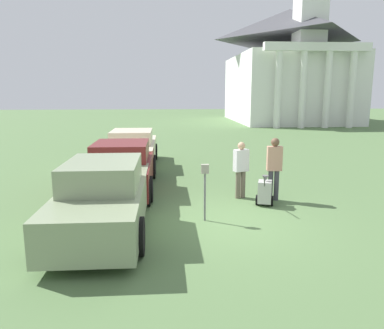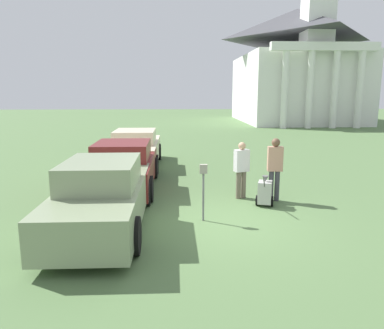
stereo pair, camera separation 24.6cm
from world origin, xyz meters
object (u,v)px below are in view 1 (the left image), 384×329
person_worker (241,167)px  person_supervisor (274,165)px  parking_meter (205,182)px  church (289,64)px  equipment_cart (265,192)px  parked_car_maroon (122,167)px  parked_car_cream (133,149)px  parked_car_sage (105,196)px

person_worker → person_supervisor: bearing=141.4°
parking_meter → church: bearing=68.8°
parking_meter → person_supervisor: bearing=36.8°
church → parking_meter: bearing=-111.2°
person_worker → equipment_cart: bearing=103.5°
parked_car_maroon → parking_meter: 3.90m
parked_car_maroon → parking_meter: size_ratio=3.46×
parked_car_maroon → church: (14.21, 27.51, 5.24)m
person_worker → church: bearing=-130.5°
person_supervisor → person_worker: bearing=-13.1°
parked_car_cream → church: church is taller
equipment_cart → church: (10.11, 29.50, 5.58)m
parked_car_sage → parked_car_maroon: size_ratio=1.06×
parked_car_maroon → equipment_cart: (4.10, -1.99, -0.34)m
parked_car_sage → parked_car_cream: 7.20m
person_supervisor → church: church is taller
person_worker → church: 31.03m
parked_car_cream → parked_car_maroon: bearing=-90.2°
person_supervisor → parked_car_maroon: bearing=-13.2°
parked_car_sage → person_supervisor: (4.48, 1.93, 0.30)m
person_worker → equipment_cart: (0.52, -0.78, -0.56)m
parked_car_cream → church: 28.16m
parked_car_maroon → parking_meter: bearing=-53.6°
parking_meter → church: church is taller
parked_car_cream → parked_car_sage: bearing=-90.2°
parking_meter → person_supervisor: person_supervisor is taller
parked_car_sage → parked_car_maroon: parked_car_sage is taller
parked_car_sage → parking_meter: bearing=7.6°
person_worker → equipment_cart: 1.09m
equipment_cart → church: 31.68m
parked_car_maroon → parked_car_cream: (-0.00, 3.76, 0.01)m
parked_car_cream → person_worker: 6.13m
person_worker → parked_car_maroon: bearing=-38.8°
person_worker → person_supervisor: person_supervisor is taller
parked_car_cream → church: bearing=58.9°
parked_car_sage → person_worker: size_ratio=3.09×
person_supervisor → equipment_cart: size_ratio=1.81×
parked_car_cream → equipment_cart: 7.07m
parked_car_cream → person_supervisor: size_ratio=2.76×
parked_car_cream → parking_meter: size_ratio=3.58×
parked_car_sage → church: church is taller
parked_car_sage → church: bearing=65.1°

